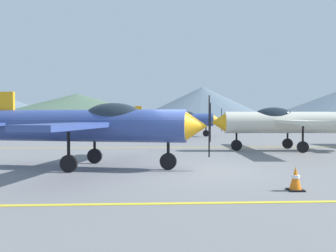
{
  "coord_description": "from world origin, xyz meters",
  "views": [
    {
      "loc": [
        -1.42,
        -11.82,
        1.81
      ],
      "look_at": [
        -0.29,
        10.0,
        1.2
      ],
      "focal_mm": 38.61,
      "sensor_mm": 36.0,
      "label": 1
    }
  ],
  "objects_px": {
    "airplane_near": "(96,124)",
    "airplane_mid": "(285,122)",
    "airplane_far": "(177,119)",
    "traffic_cone_front": "(296,179)"
  },
  "relations": [
    {
      "from": "airplane_mid",
      "to": "airplane_near",
      "type": "bearing_deg",
      "value": -146.96
    },
    {
      "from": "airplane_near",
      "to": "airplane_far",
      "type": "xyz_separation_m",
      "value": [
        4.29,
        19.07,
        0.0
      ]
    },
    {
      "from": "airplane_near",
      "to": "airplane_mid",
      "type": "height_order",
      "value": "same"
    },
    {
      "from": "airplane_mid",
      "to": "traffic_cone_front",
      "type": "distance_m",
      "value": 10.6
    },
    {
      "from": "airplane_near",
      "to": "airplane_mid",
      "type": "xyz_separation_m",
      "value": [
        8.91,
        5.8,
        0.0
      ]
    },
    {
      "from": "airplane_near",
      "to": "traffic_cone_front",
      "type": "relative_size",
      "value": 15.16
    },
    {
      "from": "traffic_cone_front",
      "to": "airplane_far",
      "type": "bearing_deg",
      "value": 92.67
    },
    {
      "from": "airplane_far",
      "to": "airplane_near",
      "type": "bearing_deg",
      "value": -102.68
    },
    {
      "from": "airplane_near",
      "to": "traffic_cone_front",
      "type": "distance_m",
      "value": 6.88
    },
    {
      "from": "traffic_cone_front",
      "to": "airplane_mid",
      "type": "bearing_deg",
      "value": 70.36
    }
  ]
}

